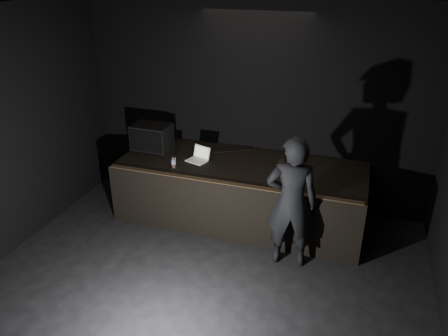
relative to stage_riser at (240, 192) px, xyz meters
name	(u,v)px	position (x,y,z in m)	size (l,w,h in m)	color
ground	(175,333)	(0.00, -2.73, -0.50)	(7.00, 7.00, 0.00)	black
room_walls	(165,180)	(0.00, -2.73, 1.52)	(6.10, 7.10, 3.52)	black
stage_riser	(240,192)	(0.00, 0.00, 0.00)	(4.00, 1.50, 1.00)	black
riser_lip	(227,183)	(0.00, -0.71, 0.51)	(3.92, 0.10, 0.01)	brown
stage_monitor	(152,137)	(-1.67, 0.17, 0.72)	(0.66, 0.49, 0.44)	black
cable	(224,152)	(-0.41, 0.38, 0.51)	(0.02, 0.02, 0.96)	black
laptop	(199,157)	(-0.71, -0.05, 0.56)	(0.40, 0.37, 0.22)	white
beer_can	(174,162)	(-0.99, -0.44, 0.59)	(0.07, 0.07, 0.18)	silver
plastic_cup	(280,162)	(0.61, 0.18, 0.55)	(0.08, 0.08, 0.09)	white
wii_remote	(295,191)	(1.00, -0.65, 0.52)	(0.04, 0.16, 0.03)	white
person	(291,203)	(1.00, -0.95, 0.48)	(0.72, 0.47, 1.96)	black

